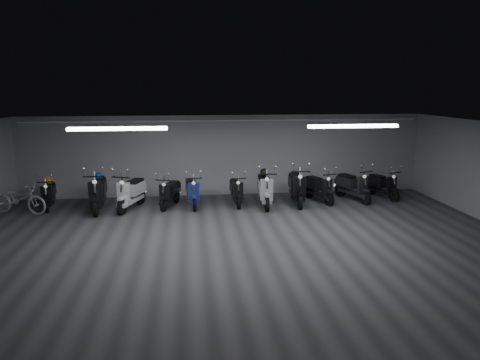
{
  "coord_description": "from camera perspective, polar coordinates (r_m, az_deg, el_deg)",
  "views": [
    {
      "loc": [
        -1.29,
        -9.89,
        3.73
      ],
      "look_at": [
        0.2,
        2.5,
        1.05
      ],
      "focal_mm": 32.33,
      "sensor_mm": 36.0,
      "label": 1
    }
  ],
  "objects": [
    {
      "name": "scooter_2",
      "position": [
        13.78,
        -14.21,
        -0.92
      ],
      "size": [
        1.23,
        2.01,
        1.42
      ],
      "primitive_type": null,
      "rotation": [
        0.0,
        0.0,
        -0.34
      ],
      "color": "silver",
      "rests_on": "floor"
    },
    {
      "name": "scooter_0",
      "position": [
        14.76,
        -23.96,
        -1.22
      ],
      "size": [
        0.76,
        1.65,
        1.18
      ],
      "primitive_type": null,
      "rotation": [
        0.0,
        0.0,
        0.15
      ],
      "color": "black",
      "rests_on": "floor"
    },
    {
      "name": "scooter_8",
      "position": [
        14.49,
        10.39,
        -0.41
      ],
      "size": [
        1.1,
        1.8,
        1.27
      ],
      "primitive_type": null,
      "rotation": [
        0.0,
        0.0,
        0.33
      ],
      "color": "black",
      "rests_on": "floor"
    },
    {
      "name": "scooter_4",
      "position": [
        13.76,
        -6.34,
        -0.93
      ],
      "size": [
        0.73,
        1.77,
        1.28
      ],
      "primitive_type": null,
      "rotation": [
        0.0,
        0.0,
        0.09
      ],
      "color": "navy",
      "rests_on": "floor"
    },
    {
      "name": "scooter_7",
      "position": [
        14.11,
        7.53,
        -0.21
      ],
      "size": [
        0.84,
        2.04,
        1.48
      ],
      "primitive_type": null,
      "rotation": [
        0.0,
        0.0,
        -0.09
      ],
      "color": "black",
      "rests_on": "floor"
    },
    {
      "name": "fluor_strip_left",
      "position": [
        11.07,
        -15.82,
        6.53
      ],
      "size": [
        2.4,
        0.18,
        0.08
      ],
      "primitive_type": "cube",
      "color": "white",
      "rests_on": "ceiling"
    },
    {
      "name": "scooter_3",
      "position": [
        13.82,
        -9.27,
        -1.09
      ],
      "size": [
        1.05,
        1.72,
        1.22
      ],
      "primitive_type": null,
      "rotation": [
        0.0,
        0.0,
        -0.33
      ],
      "color": "black",
      "rests_on": "floor"
    },
    {
      "name": "scooter_6",
      "position": [
        13.75,
        3.29,
        -0.53
      ],
      "size": [
        0.77,
        1.98,
        1.44
      ],
      "primitive_type": null,
      "rotation": [
        0.0,
        0.0,
        -0.06
      ],
      "color": "#B0B0B5",
      "rests_on": "floor"
    },
    {
      "name": "scooter_1",
      "position": [
        13.9,
        -18.26,
        -0.88
      ],
      "size": [
        0.81,
        2.06,
        1.5
      ],
      "primitive_type": null,
      "rotation": [
        0.0,
        0.0,
        0.07
      ],
      "color": "black",
      "rests_on": "floor"
    },
    {
      "name": "helmet_2",
      "position": [
        14.92,
        -23.92,
        -0.06
      ],
      "size": [
        0.24,
        0.24,
        0.24
      ],
      "primitive_type": "sphere",
      "color": "#C3970B",
      "rests_on": "scooter_0"
    },
    {
      "name": "back_wall",
      "position": [
        15.13,
        -1.89,
        3.26
      ],
      "size": [
        14.0,
        0.01,
        2.8
      ],
      "primitive_type": "cube",
      "color": "gray",
      "rests_on": "ground"
    },
    {
      "name": "scooter_9",
      "position": [
        14.9,
        14.69,
        -0.13
      ],
      "size": [
        1.2,
        1.89,
        1.34
      ],
      "primitive_type": null,
      "rotation": [
        0.0,
        0.0,
        0.36
      ],
      "color": "black",
      "rests_on": "floor"
    },
    {
      "name": "fluor_strip_right",
      "position": [
        11.75,
        14.7,
        6.89
      ],
      "size": [
        2.4,
        0.18,
        0.08
      ],
      "primitive_type": "cube",
      "color": "white",
      "rests_on": "ceiling"
    },
    {
      "name": "bicycle",
      "position": [
        14.52,
        -27.17,
        -1.83
      ],
      "size": [
        1.86,
        1.12,
        1.13
      ],
      "primitive_type": "imported",
      "rotation": [
        0.0,
        0.0,
        1.26
      ],
      "color": "silver",
      "rests_on": "floor"
    },
    {
      "name": "ceiling",
      "position": [
        10.02,
        0.58,
        6.82
      ],
      "size": [
        14.0,
        10.0,
        0.01
      ],
      "primitive_type": "cube",
      "color": "gray",
      "rests_on": "ground"
    },
    {
      "name": "helmet_1",
      "position": [
        14.11,
        -18.2,
        0.53
      ],
      "size": [
        0.23,
        0.23,
        0.23
      ],
      "primitive_type": "sphere",
      "color": "navy",
      "rests_on": "scooter_1"
    },
    {
      "name": "helmet_0",
      "position": [
        13.95,
        3.18,
        0.96
      ],
      "size": [
        0.28,
        0.28,
        0.28
      ],
      "primitive_type": "sphere",
      "color": "black",
      "rests_on": "scooter_6"
    },
    {
      "name": "front_wall",
      "position": [
        5.57,
        7.38,
        -12.76
      ],
      "size": [
        14.0,
        0.01,
        2.8
      ],
      "primitive_type": "cube",
      "color": "gray",
      "rests_on": "ground"
    },
    {
      "name": "conduit",
      "position": [
        14.91,
        -1.89,
        7.84
      ],
      "size": [
        13.6,
        0.05,
        0.05
      ],
      "primitive_type": "cylinder",
      "rotation": [
        0.0,
        1.57,
        0.0
      ],
      "color": "white",
      "rests_on": "back_wall"
    },
    {
      "name": "floor",
      "position": [
        10.65,
        0.54,
        -8.41
      ],
      "size": [
        14.0,
        10.0,
        0.01
      ],
      "primitive_type": "cube",
      "color": "#343437",
      "rests_on": "ground"
    },
    {
      "name": "scooter_10",
      "position": [
        15.53,
        18.34,
        -0.1
      ],
      "size": [
        1.05,
        1.72,
        1.22
      ],
      "primitive_type": null,
      "rotation": [
        0.0,
        0.0,
        0.33
      ],
      "color": "black",
      "rests_on": "floor"
    },
    {
      "name": "scooter_5",
      "position": [
        13.91,
        -0.49,
        -0.86
      ],
      "size": [
        0.57,
        1.64,
        1.21
      ],
      "primitive_type": null,
      "rotation": [
        0.0,
        0.0,
        0.02
      ],
      "color": "black",
      "rests_on": "floor"
    }
  ]
}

